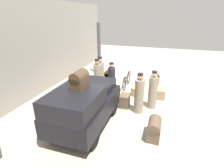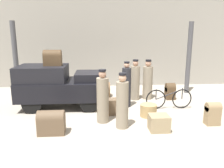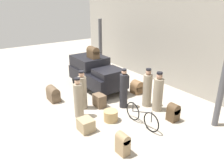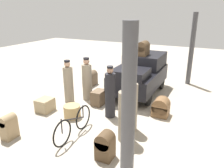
% 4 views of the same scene
% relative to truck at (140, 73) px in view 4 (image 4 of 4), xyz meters
% --- Properties ---
extents(ground_plane, '(30.00, 30.00, 0.00)m').
position_rel_truck_xyz_m(ground_plane, '(1.77, -0.58, -0.89)').
color(ground_plane, '#A89E8E').
extents(canopy_pillar_left, '(0.22, 0.22, 3.33)m').
position_rel_truck_xyz_m(canopy_pillar_left, '(-2.17, 1.72, 0.78)').
color(canopy_pillar_left, '#4C4C51').
rests_on(canopy_pillar_left, ground).
extents(canopy_pillar_right, '(0.22, 0.22, 3.33)m').
position_rel_truck_xyz_m(canopy_pillar_right, '(5.74, 1.72, 0.78)').
color(canopy_pillar_right, '#4C4C51').
rests_on(canopy_pillar_right, ground).
extents(truck, '(3.26, 1.64, 1.61)m').
position_rel_truck_xyz_m(truck, '(0.00, 0.00, 0.00)').
color(truck, black).
rests_on(truck, ground).
extents(bicycle, '(1.75, 0.04, 0.80)m').
position_rel_truck_xyz_m(bicycle, '(4.11, -0.55, -0.50)').
color(bicycle, black).
rests_on(bicycle, ground).
extents(wicker_basket, '(0.56, 0.56, 0.42)m').
position_rel_truck_xyz_m(wicker_basket, '(3.16, -1.29, -0.68)').
color(wicker_basket, tan).
rests_on(wicker_basket, ground).
extents(conductor_in_dark_uniform, '(0.34, 0.34, 1.76)m').
position_rel_truck_xyz_m(conductor_in_dark_uniform, '(2.55, -0.17, -0.07)').
color(conductor_in_dark_uniform, '#232328').
rests_on(conductor_in_dark_uniform, ground).
extents(porter_carrying_trunk, '(0.41, 0.41, 1.71)m').
position_rel_truck_xyz_m(porter_carrying_trunk, '(3.61, 0.82, -0.11)').
color(porter_carrying_trunk, gray).
rests_on(porter_carrying_trunk, ground).
extents(porter_lifting_near_truck, '(0.39, 0.39, 1.73)m').
position_rel_truck_xyz_m(porter_lifting_near_truck, '(3.04, 0.75, -0.10)').
color(porter_lifting_near_truck, gray).
rests_on(porter_lifting_near_truck, ground).
extents(porter_with_bicycle, '(0.38, 0.38, 1.70)m').
position_rel_truck_xyz_m(porter_with_bicycle, '(1.59, -1.66, -0.11)').
color(porter_with_bicycle, gray).
rests_on(porter_with_bicycle, ground).
extents(porter_standing_middle, '(0.37, 0.37, 1.67)m').
position_rel_truck_xyz_m(porter_standing_middle, '(2.15, -2.14, -0.12)').
color(porter_standing_middle, gray).
rests_on(porter_standing_middle, ground).
extents(trunk_wicker_pale, '(0.38, 0.40, 0.71)m').
position_rel_truck_xyz_m(trunk_wicker_pale, '(4.57, 0.70, -0.52)').
color(trunk_wicker_pale, '#4C3823').
rests_on(trunk_wicker_pale, ground).
extents(trunk_barrel_dark, '(0.50, 0.54, 0.64)m').
position_rel_truck_xyz_m(trunk_barrel_dark, '(1.75, 1.35, -0.59)').
color(trunk_barrel_dark, brown).
rests_on(trunk_barrel_dark, ground).
extents(suitcase_tan_flat, '(0.74, 0.42, 0.69)m').
position_rel_truck_xyz_m(suitcase_tan_flat, '(0.13, -2.43, -0.54)').
color(suitcase_tan_flat, brown).
rests_on(suitcase_tan_flat, ground).
extents(trunk_umber_medium, '(0.56, 0.40, 0.56)m').
position_rel_truck_xyz_m(trunk_umber_medium, '(1.87, -1.00, -0.61)').
color(trunk_umber_medium, brown).
rests_on(trunk_umber_medium, ground).
extents(trunk_large_brown, '(0.57, 0.49, 0.46)m').
position_rel_truck_xyz_m(trunk_large_brown, '(3.20, -2.43, -0.66)').
color(trunk_large_brown, '#9E8966').
rests_on(trunk_large_brown, ground).
extents(suitcase_black_upright, '(0.42, 0.30, 0.72)m').
position_rel_truck_xyz_m(suitcase_black_upright, '(4.96, -2.13, -0.50)').
color(suitcase_black_upright, '#937A56').
rests_on(suitcase_black_upright, ground).
extents(trunk_on_truck_roof, '(0.64, 0.40, 0.59)m').
position_rel_truck_xyz_m(trunk_on_truck_roof, '(-0.21, 0.00, 1.01)').
color(trunk_on_truck_roof, '#4C3823').
rests_on(trunk_on_truck_roof, truck).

